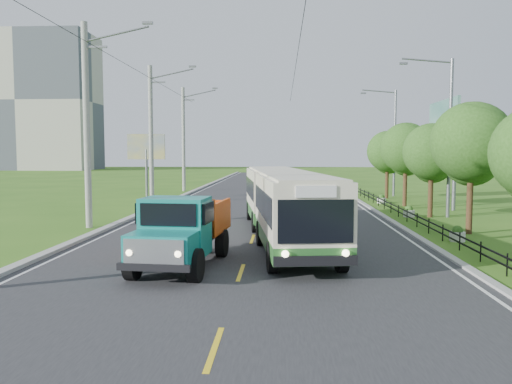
# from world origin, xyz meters

# --- Properties ---
(ground) EXTENTS (240.00, 240.00, 0.00)m
(ground) POSITION_xyz_m (0.00, 0.00, 0.00)
(ground) COLOR #316117
(ground) RESTS_ON ground
(road) EXTENTS (14.00, 120.00, 0.02)m
(road) POSITION_xyz_m (0.00, 20.00, 0.01)
(road) COLOR #28282B
(road) RESTS_ON ground
(curb_left) EXTENTS (0.40, 120.00, 0.15)m
(curb_left) POSITION_xyz_m (-7.20, 20.00, 0.07)
(curb_left) COLOR #9E9E99
(curb_left) RESTS_ON ground
(curb_right) EXTENTS (0.30, 120.00, 0.10)m
(curb_right) POSITION_xyz_m (7.15, 20.00, 0.05)
(curb_right) COLOR #9E9E99
(curb_right) RESTS_ON ground
(edge_line_left) EXTENTS (0.12, 120.00, 0.00)m
(edge_line_left) POSITION_xyz_m (-6.65, 20.00, 0.02)
(edge_line_left) COLOR silver
(edge_line_left) RESTS_ON road
(edge_line_right) EXTENTS (0.12, 120.00, 0.00)m
(edge_line_right) POSITION_xyz_m (6.65, 20.00, 0.02)
(edge_line_right) COLOR silver
(edge_line_right) RESTS_ON road
(centre_dash) EXTENTS (0.12, 2.20, 0.00)m
(centre_dash) POSITION_xyz_m (0.00, 0.00, 0.02)
(centre_dash) COLOR yellow
(centre_dash) RESTS_ON road
(railing_right) EXTENTS (0.04, 40.00, 0.60)m
(railing_right) POSITION_xyz_m (8.00, 14.00, 0.30)
(railing_right) COLOR black
(railing_right) RESTS_ON ground
(pole_near) EXTENTS (3.51, 0.32, 10.00)m
(pole_near) POSITION_xyz_m (-8.26, 9.00, 5.09)
(pole_near) COLOR gray
(pole_near) RESTS_ON ground
(pole_mid) EXTENTS (3.51, 0.32, 10.00)m
(pole_mid) POSITION_xyz_m (-8.26, 21.00, 5.09)
(pole_mid) COLOR gray
(pole_mid) RESTS_ON ground
(pole_far) EXTENTS (3.51, 0.32, 10.00)m
(pole_far) POSITION_xyz_m (-8.26, 33.00, 5.09)
(pole_far) COLOR gray
(pole_far) RESTS_ON ground
(tree_third) EXTENTS (3.60, 3.62, 6.00)m
(tree_third) POSITION_xyz_m (9.86, 8.14, 3.99)
(tree_third) COLOR #382314
(tree_third) RESTS_ON ground
(tree_fourth) EXTENTS (3.24, 3.31, 5.40)m
(tree_fourth) POSITION_xyz_m (9.86, 14.14, 3.59)
(tree_fourth) COLOR #382314
(tree_fourth) RESTS_ON ground
(tree_fifth) EXTENTS (3.48, 3.52, 5.80)m
(tree_fifth) POSITION_xyz_m (9.86, 20.14, 3.85)
(tree_fifth) COLOR #382314
(tree_fifth) RESTS_ON ground
(tree_back) EXTENTS (3.30, 3.36, 5.50)m
(tree_back) POSITION_xyz_m (9.86, 26.14, 3.65)
(tree_back) COLOR #382314
(tree_back) RESTS_ON ground
(streetlight_mid) EXTENTS (3.02, 0.20, 9.07)m
(streetlight_mid) POSITION_xyz_m (10.64, 14.00, 4.90)
(streetlight_mid) COLOR slate
(streetlight_mid) RESTS_ON ground
(streetlight_far) EXTENTS (3.02, 0.20, 9.07)m
(streetlight_far) POSITION_xyz_m (10.64, 28.00, 4.90)
(streetlight_far) COLOR slate
(streetlight_far) RESTS_ON ground
(planter_near) EXTENTS (0.64, 0.64, 0.67)m
(planter_near) POSITION_xyz_m (8.60, 6.00, 0.29)
(planter_near) COLOR silver
(planter_near) RESTS_ON ground
(planter_mid) EXTENTS (0.64, 0.64, 0.67)m
(planter_mid) POSITION_xyz_m (8.60, 14.00, 0.29)
(planter_mid) COLOR silver
(planter_mid) RESTS_ON ground
(planter_far) EXTENTS (0.64, 0.64, 0.67)m
(planter_far) POSITION_xyz_m (8.60, 22.00, 0.29)
(planter_far) COLOR silver
(planter_far) RESTS_ON ground
(billboard_left) EXTENTS (3.00, 0.20, 5.20)m
(billboard_left) POSITION_xyz_m (-9.50, 24.00, 3.87)
(billboard_left) COLOR slate
(billboard_left) RESTS_ON ground
(billboard_right) EXTENTS (0.24, 6.00, 7.30)m
(billboard_right) POSITION_xyz_m (12.30, 20.00, 5.34)
(billboard_right) COLOR slate
(billboard_right) RESTS_ON ground
(apartment_near) EXTENTS (28.00, 14.00, 30.00)m
(apartment_near) POSITION_xyz_m (-55.00, 95.00, 15.00)
(apartment_near) COLOR #B7B2A3
(apartment_near) RESTS_ON ground
(bus) EXTENTS (4.15, 14.97, 2.86)m
(bus) POSITION_xyz_m (1.31, 6.13, 1.72)
(bus) COLOR #286227
(bus) RESTS_ON ground
(dump_truck) EXTENTS (2.59, 5.70, 2.32)m
(dump_truck) POSITION_xyz_m (-1.95, 0.80, 1.32)
(dump_truck) COLOR #16877F
(dump_truck) RESTS_ON ground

